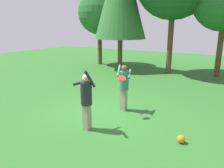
{
  "coord_description": "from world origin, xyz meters",
  "views": [
    {
      "loc": [
        4.27,
        -6.35,
        3.1
      ],
      "look_at": [
        0.33,
        0.22,
        1.05
      ],
      "focal_mm": 34.82,
      "sensor_mm": 36.0,
      "label": 1
    }
  ],
  "objects_px": {
    "frisbee": "(122,78)",
    "ball_orange": "(181,139)",
    "person_thrower": "(86,97)",
    "person_catcher": "(124,84)",
    "tree_far_left": "(99,13)"
  },
  "relations": [
    {
      "from": "frisbee",
      "to": "ball_orange",
      "type": "distance_m",
      "value": 2.72
    },
    {
      "from": "person_thrower",
      "to": "person_catcher",
      "type": "xyz_separation_m",
      "value": [
        0.23,
        1.98,
        -0.01
      ]
    },
    {
      "from": "frisbee",
      "to": "ball_orange",
      "type": "height_order",
      "value": "frisbee"
    },
    {
      "from": "ball_orange",
      "to": "tree_far_left",
      "type": "xyz_separation_m",
      "value": [
        -9.06,
        9.48,
        3.99
      ]
    },
    {
      "from": "ball_orange",
      "to": "frisbee",
      "type": "bearing_deg",
      "value": 161.2
    },
    {
      "from": "person_thrower",
      "to": "ball_orange",
      "type": "distance_m",
      "value": 2.93
    },
    {
      "from": "ball_orange",
      "to": "tree_far_left",
      "type": "relative_size",
      "value": 0.04
    },
    {
      "from": "person_thrower",
      "to": "tree_far_left",
      "type": "relative_size",
      "value": 0.33
    },
    {
      "from": "tree_far_left",
      "to": "person_thrower",
      "type": "bearing_deg",
      "value": -57.94
    },
    {
      "from": "person_catcher",
      "to": "frisbee",
      "type": "bearing_deg",
      "value": 0.0
    },
    {
      "from": "person_catcher",
      "to": "tree_far_left",
      "type": "height_order",
      "value": "tree_far_left"
    },
    {
      "from": "person_thrower",
      "to": "person_catcher",
      "type": "height_order",
      "value": "person_thrower"
    },
    {
      "from": "frisbee",
      "to": "tree_far_left",
      "type": "relative_size",
      "value": 0.06
    },
    {
      "from": "person_thrower",
      "to": "frisbee",
      "type": "bearing_deg",
      "value": -0.0
    },
    {
      "from": "person_thrower",
      "to": "ball_orange",
      "type": "bearing_deg",
      "value": -59.56
    }
  ]
}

